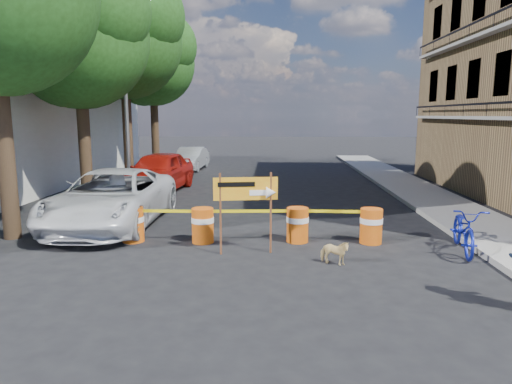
# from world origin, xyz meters

# --- Properties ---
(ground) EXTENTS (120.00, 120.00, 0.00)m
(ground) POSITION_xyz_m (0.00, 0.00, 0.00)
(ground) COLOR black
(ground) RESTS_ON ground
(sidewalk_east) EXTENTS (2.40, 40.00, 0.15)m
(sidewalk_east) POSITION_xyz_m (6.20, 6.00, 0.07)
(sidewalk_east) COLOR gray
(sidewalk_east) RESTS_ON ground
(tree_mid_a) EXTENTS (5.25, 5.00, 8.68)m
(tree_mid_a) POSITION_xyz_m (-6.74, 7.00, 6.01)
(tree_mid_a) COLOR #332316
(tree_mid_a) RESTS_ON ground
(tree_mid_b) EXTENTS (5.67, 5.40, 9.62)m
(tree_mid_b) POSITION_xyz_m (-6.73, 12.00, 6.71)
(tree_mid_b) COLOR #332316
(tree_mid_b) RESTS_ON ground
(tree_far) EXTENTS (5.04, 4.80, 8.84)m
(tree_far) POSITION_xyz_m (-6.74, 17.00, 6.22)
(tree_far) COLOR #332316
(tree_far) RESTS_ON ground
(streetlamp) EXTENTS (1.25, 0.18, 8.00)m
(streetlamp) POSITION_xyz_m (-5.93, 9.50, 4.38)
(streetlamp) COLOR gray
(streetlamp) RESTS_ON ground
(barrel_far_left) EXTENTS (0.58, 0.58, 0.90)m
(barrel_far_left) POSITION_xyz_m (-3.46, 1.79, 0.47)
(barrel_far_left) COLOR #CD590C
(barrel_far_left) RESTS_ON ground
(barrel_mid_left) EXTENTS (0.58, 0.58, 0.90)m
(barrel_mid_left) POSITION_xyz_m (-1.64, 1.79, 0.47)
(barrel_mid_left) COLOR #CD590C
(barrel_mid_left) RESTS_ON ground
(barrel_mid_right) EXTENTS (0.58, 0.58, 0.90)m
(barrel_mid_right) POSITION_xyz_m (0.80, 1.95, 0.47)
(barrel_mid_right) COLOR #CD590C
(barrel_mid_right) RESTS_ON ground
(barrel_far_right) EXTENTS (0.58, 0.58, 0.90)m
(barrel_far_right) POSITION_xyz_m (2.68, 1.90, 0.47)
(barrel_far_right) COLOR #CD590C
(barrel_far_right) RESTS_ON ground
(detour_sign) EXTENTS (1.50, 0.35, 1.94)m
(detour_sign) POSITION_xyz_m (-0.27, 0.90, 1.42)
(detour_sign) COLOR #592D19
(detour_sign) RESTS_ON ground
(bicycle) EXTENTS (0.95, 1.26, 2.16)m
(bicycle) POSITION_xyz_m (4.73, 1.20, 1.08)
(bicycle) COLOR #121D99
(bicycle) RESTS_ON ground
(dog) EXTENTS (0.73, 0.54, 0.56)m
(dog) POSITION_xyz_m (1.52, 0.14, 0.28)
(dog) COLOR #E2C681
(dog) RESTS_ON ground
(suv_white) EXTENTS (2.74, 5.94, 1.65)m
(suv_white) POSITION_xyz_m (-4.61, 3.50, 0.83)
(suv_white) COLOR silver
(suv_white) RESTS_ON ground
(sedan_red) EXTENTS (2.51, 5.21, 1.72)m
(sedan_red) POSITION_xyz_m (-4.77, 9.64, 0.86)
(sedan_red) COLOR #A6160D
(sedan_red) RESTS_ON ground
(sedan_silver) EXTENTS (1.65, 4.17, 1.35)m
(sedan_silver) POSITION_xyz_m (-4.80, 17.46, 0.68)
(sedan_silver) COLOR #B0B4B8
(sedan_silver) RESTS_ON ground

